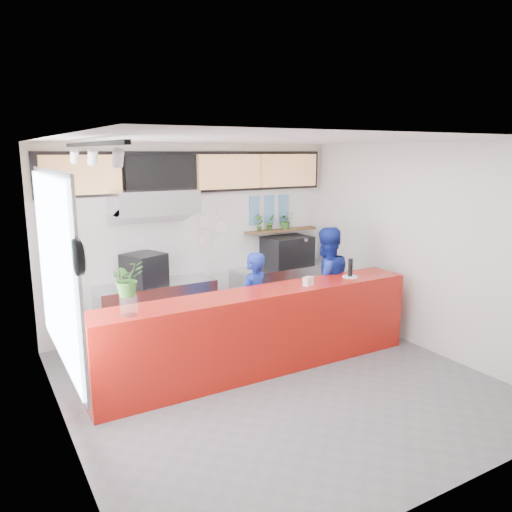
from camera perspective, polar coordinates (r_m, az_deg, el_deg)
name	(u,v)px	position (r m, az deg, el deg)	size (l,w,h in m)	color
floor	(277,382)	(6.54, 2.39, -14.18)	(5.00, 5.00, 0.00)	slate
ceiling	(279,140)	(5.88, 2.65, 13.10)	(5.00, 5.00, 0.00)	silver
wall_back	(196,237)	(8.21, -6.92, 2.16)	(5.00, 5.00, 0.00)	white
wall_left	(59,297)	(5.18, -21.56, -4.34)	(5.00, 5.00, 0.00)	white
wall_right	(422,248)	(7.65, 18.49, 0.92)	(5.00, 5.00, 0.00)	white
service_counter	(261,331)	(6.64, 0.56, -8.60)	(4.50, 0.60, 1.10)	#A4140B
cream_band	(194,169)	(8.09, -7.09, 9.85)	(5.00, 0.02, 0.80)	beige
prep_bench	(157,311)	(7.91, -11.22, -6.19)	(1.80, 0.60, 0.90)	#B2B5BA
panini_oven	(144,269)	(7.68, -12.67, -1.49)	(0.53, 0.53, 0.47)	black
extraction_hood	(154,202)	(7.52, -11.62, 6.11)	(1.20, 0.70, 0.35)	#B2B5BA
hood_lip	(154,215)	(7.54, -11.55, 4.60)	(1.20, 0.70, 0.08)	#B2B5BA
right_bench	(282,291)	(8.88, 2.97, -3.99)	(1.80, 0.60, 0.90)	#B2B5BA
espresso_machine	(287,251)	(8.77, 3.59, 0.56)	(0.80, 0.57, 0.51)	black
espresso_tray	(287,239)	(8.73, 3.60, 1.98)	(0.61, 0.42, 0.06)	#A7AAAF
herb_shelf	(281,230)	(8.87, 2.88, 2.95)	(1.40, 0.18, 0.04)	brown
menu_board_far_left	(82,175)	(7.47, -19.31, 8.74)	(1.10, 0.10, 0.55)	tan
menu_board_mid_left	(161,173)	(7.78, -10.81, 9.28)	(1.10, 0.10, 0.55)	black
menu_board_mid_right	(229,172)	(8.24, -3.08, 9.60)	(1.10, 0.10, 0.55)	tan
menu_board_far_right	(289,170)	(8.83, 3.74, 9.74)	(1.10, 0.10, 0.55)	tan
soffit	(195,172)	(8.07, -7.00, 9.49)	(4.80, 0.04, 0.65)	black
window_pane	(56,270)	(5.43, -21.90, -1.48)	(0.04, 2.20, 1.90)	silver
window_frame	(58,270)	(5.43, -21.69, -1.45)	(0.03, 2.30, 2.00)	#B2B5BA
wall_clock_rim	(78,257)	(4.19, -19.68, -0.13)	(0.30, 0.30, 0.05)	black
wall_clock_face	(82,257)	(4.20, -19.28, -0.08)	(0.26, 0.26, 0.02)	white
track_rail	(92,144)	(5.07, -18.26, 12.06)	(0.05, 2.40, 0.04)	black
dec_plate_a	(204,222)	(8.21, -5.92, 3.94)	(0.24, 0.24, 0.03)	silver
dec_plate_b	(221,226)	(8.35, -4.02, 3.41)	(0.24, 0.24, 0.03)	silver
dec_plate_c	(205,240)	(8.25, -5.87, 1.88)	(0.24, 0.24, 0.03)	silver
dec_plate_d	(223,211)	(8.34, -3.74, 5.14)	(0.24, 0.24, 0.03)	silver
photo_frame_a	(254,203)	(8.62, -0.18, 6.05)	(0.20, 0.02, 0.25)	#598CBF
photo_frame_b	(269,202)	(8.77, 1.52, 6.15)	(0.20, 0.02, 0.25)	#598CBF
photo_frame_c	(284,202)	(8.93, 3.17, 6.24)	(0.20, 0.02, 0.25)	#598CBF
photo_frame_d	(254,218)	(8.65, -0.18, 4.40)	(0.20, 0.02, 0.25)	#598CBF
photo_frame_e	(269,217)	(8.80, 1.52, 4.53)	(0.20, 0.02, 0.25)	#598CBF
photo_frame_f	(283,215)	(8.96, 3.16, 4.64)	(0.20, 0.02, 0.25)	#598CBF
staff_center	(253,304)	(7.08, -0.35, -5.55)	(0.55, 0.36, 1.51)	navy
staff_right	(325,284)	(7.70, 7.94, -3.23)	(0.86, 0.67, 1.77)	navy
herb_a	(259,223)	(8.61, 0.35, 3.82)	(0.16, 0.11, 0.30)	#2F5F21
herb_b	(270,222)	(8.73, 1.64, 3.88)	(0.16, 0.13, 0.28)	#2F5F21
herb_c	(286,220)	(8.90, 3.42, 4.09)	(0.27, 0.24, 0.30)	#2F5F21
glass_vase	(129,305)	(5.69, -14.35, -5.42)	(0.19, 0.19, 0.24)	silver
basil_vase	(127,278)	(5.61, -14.50, -2.50)	(0.35, 0.31, 0.39)	#2F5F21
napkin_holder	(308,281)	(6.75, 5.99, -2.89)	(0.14, 0.09, 0.12)	silver
white_plate	(350,277)	(7.29, 10.68, -2.35)	(0.22, 0.22, 0.02)	silver
pepper_mill	(350,268)	(7.26, 10.72, -1.32)	(0.06, 0.06, 0.26)	black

